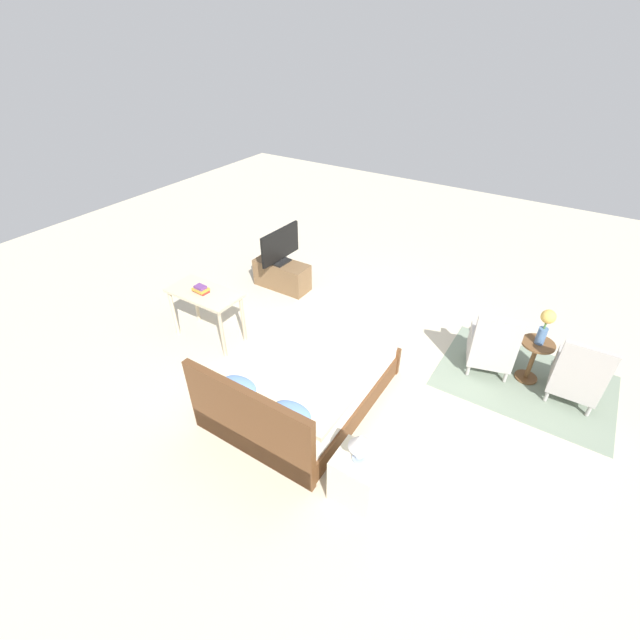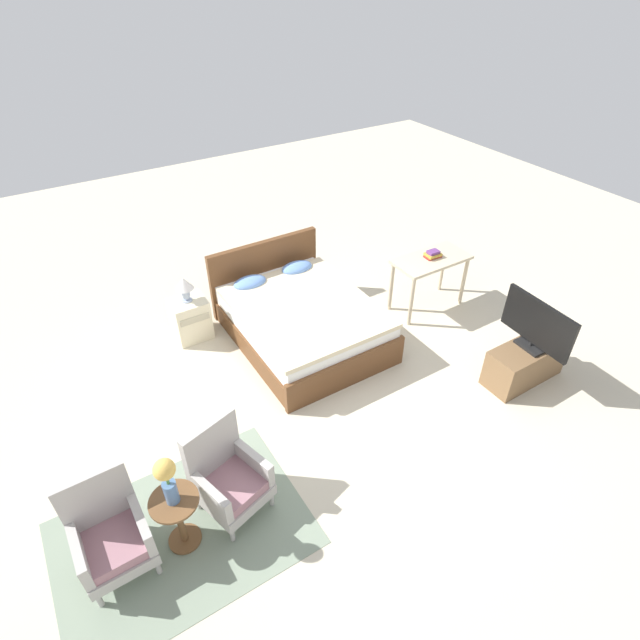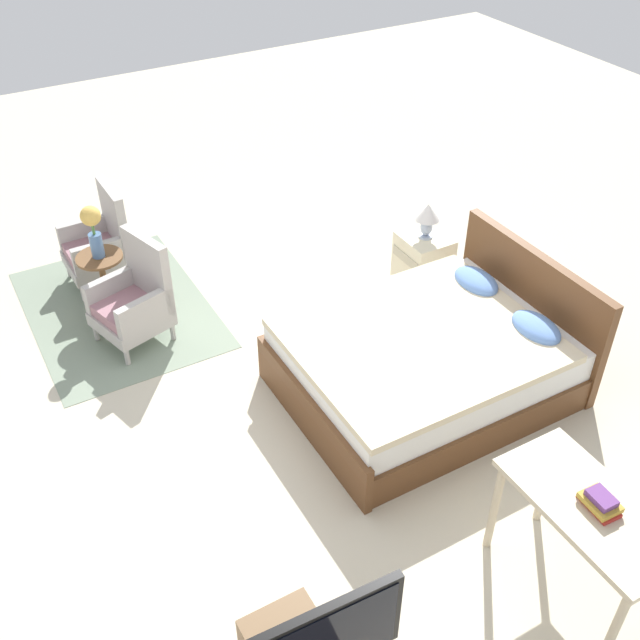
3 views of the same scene
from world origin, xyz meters
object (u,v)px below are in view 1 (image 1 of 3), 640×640
object	(u,v)px
flower_vase	(546,324)
tv_flatscreen	(280,246)
bed	(302,381)
armchair_by_window_right	(491,347)
nightstand	(357,477)
tv_stand	(282,275)
table_lamp	(360,444)
vanity_desk	(205,299)
side_table	(533,356)
armchair_by_window_left	(577,376)
book_stack	(201,289)

from	to	relation	value
flower_vase	tv_flatscreen	size ratio (longest dim) A/B	0.53
bed	armchair_by_window_right	distance (m)	2.48
nightstand	tv_stand	distance (m)	4.10
flower_vase	table_lamp	xyz separation A→B (m)	(1.07, 2.65, -0.11)
tv_stand	vanity_desk	distance (m)	1.76
flower_vase	tv_flatscreen	distance (m)	4.06
tv_flatscreen	armchair_by_window_right	bearing A→B (deg)	175.55
bed	table_lamp	bearing A→B (deg)	146.61
side_table	tv_stand	size ratio (longest dim) A/B	0.61
armchair_by_window_left	book_stack	xyz separation A→B (m)	(4.62, 1.45, 0.43)
tv_flatscreen	bed	bearing A→B (deg)	131.81
bed	tv_flatscreen	bearing A→B (deg)	-48.19
armchair_by_window_left	armchair_by_window_right	size ratio (longest dim) A/B	1.00
armchair_by_window_left	table_lamp	size ratio (longest dim) A/B	2.79
tv_stand	tv_flatscreen	bearing A→B (deg)	-2.59
tv_stand	vanity_desk	world-z (taller)	vanity_desk
armchair_by_window_right	book_stack	xyz separation A→B (m)	(3.62, 1.45, 0.43)
bed	armchair_by_window_right	size ratio (longest dim) A/B	2.27
bed	armchair_by_window_left	size ratio (longest dim) A/B	2.27
table_lamp	flower_vase	bearing A→B (deg)	-111.88
armchair_by_window_left	table_lamp	world-z (taller)	armchair_by_window_left
nightstand	vanity_desk	size ratio (longest dim) A/B	0.53
tv_flatscreen	side_table	bearing A→B (deg)	177.83
tv_flatscreen	book_stack	distance (m)	1.73
side_table	flower_vase	world-z (taller)	flower_vase
tv_stand	nightstand	bearing A→B (deg)	136.81
bed	flower_vase	distance (m)	2.98
tv_flatscreen	book_stack	world-z (taller)	tv_flatscreen
armchair_by_window_left	book_stack	distance (m)	4.86
tv_flatscreen	nightstand	bearing A→B (deg)	136.84
book_stack	armchair_by_window_right	bearing A→B (deg)	-158.14
side_table	nightstand	bearing A→B (deg)	68.11
flower_vase	nightstand	bearing A→B (deg)	68.11
armchair_by_window_left	nightstand	world-z (taller)	armchair_by_window_left
flower_vase	tv_stand	size ratio (longest dim) A/B	0.50
armchair_by_window_left	flower_vase	size ratio (longest dim) A/B	1.93
side_table	nightstand	size ratio (longest dim) A/B	1.06
bed	armchair_by_window_left	bearing A→B (deg)	-147.44
side_table	tv_flatscreen	xyz separation A→B (m)	(4.06, -0.15, 0.42)
vanity_desk	bed	bearing A→B (deg)	170.12
tv_flatscreen	flower_vase	bearing A→B (deg)	177.83
flower_vase	book_stack	world-z (taller)	flower_vase
armchair_by_window_left	nightstand	size ratio (longest dim) A/B	1.67
armchair_by_window_right	flower_vase	bearing A→B (deg)	-165.86
nightstand	armchair_by_window_left	bearing A→B (deg)	-121.91
tv_stand	vanity_desk	size ratio (longest dim) A/B	0.92
side_table	table_lamp	bearing A→B (deg)	68.12
table_lamp	book_stack	distance (m)	3.23
bed	tv_stand	world-z (taller)	bed
book_stack	armchair_by_window_left	bearing A→B (deg)	-162.57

